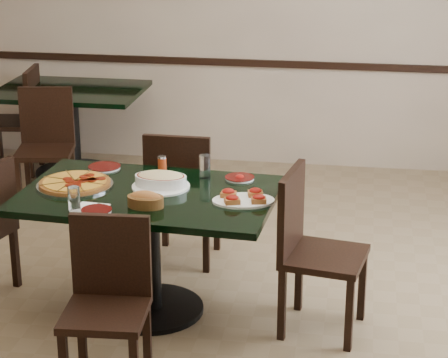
% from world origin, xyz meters
% --- Properties ---
extents(floor, '(5.50, 5.50, 0.00)m').
position_xyz_m(floor, '(0.00, 0.00, 0.00)').
color(floor, brown).
rests_on(floor, ground).
extents(room_shell, '(5.50, 5.50, 5.50)m').
position_xyz_m(room_shell, '(1.02, 1.73, 1.17)').
color(room_shell, white).
rests_on(room_shell, floor).
extents(main_table, '(1.49, 1.02, 0.75)m').
position_xyz_m(main_table, '(-0.33, -0.18, 0.57)').
color(main_table, black).
rests_on(main_table, floor).
extents(back_table, '(1.21, 0.88, 0.75)m').
position_xyz_m(back_table, '(-1.59, 2.16, 0.52)').
color(back_table, black).
rests_on(back_table, floor).
extents(chair_far, '(0.44, 0.44, 0.91)m').
position_xyz_m(chair_far, '(-0.28, 0.51, 0.51)').
color(chair_far, black).
rests_on(chair_far, floor).
extents(chair_near, '(0.43, 0.43, 0.86)m').
position_xyz_m(chair_near, '(-0.35, -0.93, 0.48)').
color(chair_near, black).
rests_on(chair_near, floor).
extents(chair_right, '(0.50, 0.50, 0.93)m').
position_xyz_m(chair_right, '(0.60, -0.22, 0.52)').
color(chair_right, black).
rests_on(chair_right, floor).
extents(back_chair_near, '(0.49, 0.49, 0.90)m').
position_xyz_m(back_chair_near, '(-1.57, 1.50, 0.50)').
color(back_chair_near, black).
rests_on(back_chair_near, floor).
extents(back_chair_left, '(0.47, 0.47, 0.91)m').
position_xyz_m(back_chair_left, '(-2.03, 2.17, 0.51)').
color(back_chair_left, black).
rests_on(back_chair_left, floor).
extents(pepperoni_pizza, '(0.44, 0.44, 0.04)m').
position_xyz_m(pepperoni_pizza, '(-0.77, -0.15, 0.77)').
color(pepperoni_pizza, '#B5B5BC').
rests_on(pepperoni_pizza, main_table).
extents(lasagna_casserole, '(0.33, 0.33, 0.09)m').
position_xyz_m(lasagna_casserole, '(-0.27, -0.09, 0.80)').
color(lasagna_casserole, white).
rests_on(lasagna_casserole, main_table).
extents(bread_basket, '(0.21, 0.15, 0.09)m').
position_xyz_m(bread_basket, '(-0.28, -0.40, 0.79)').
color(bread_basket, brown).
rests_on(bread_basket, main_table).
extents(bruschetta_platter, '(0.38, 0.30, 0.05)m').
position_xyz_m(bruschetta_platter, '(0.23, -0.25, 0.77)').
color(bruschetta_platter, white).
rests_on(bruschetta_platter, main_table).
extents(side_plate_near, '(0.16, 0.16, 0.02)m').
position_xyz_m(side_plate_near, '(-0.52, -0.52, 0.76)').
color(side_plate_near, white).
rests_on(side_plate_near, main_table).
extents(side_plate_far_r, '(0.17, 0.17, 0.03)m').
position_xyz_m(side_plate_far_r, '(0.15, 0.12, 0.76)').
color(side_plate_far_r, white).
rests_on(side_plate_far_r, main_table).
extents(side_plate_far_l, '(0.20, 0.20, 0.02)m').
position_xyz_m(side_plate_far_l, '(-0.69, 0.19, 0.76)').
color(side_plate_far_l, white).
rests_on(side_plate_far_l, main_table).
extents(napkin_setting, '(0.18, 0.18, 0.01)m').
position_xyz_m(napkin_setting, '(-0.57, -0.48, 0.75)').
color(napkin_setting, white).
rests_on(napkin_setting, main_table).
extents(water_glass_a, '(0.07, 0.07, 0.14)m').
position_xyz_m(water_glass_a, '(-0.05, 0.11, 0.82)').
color(water_glass_a, white).
rests_on(water_glass_a, main_table).
extents(water_glass_b, '(0.06, 0.06, 0.14)m').
position_xyz_m(water_glass_b, '(-0.64, -0.54, 0.82)').
color(water_glass_b, white).
rests_on(water_glass_b, main_table).
extents(pepper_shaker, '(0.05, 0.05, 0.09)m').
position_xyz_m(pepper_shaker, '(-0.33, 0.20, 0.80)').
color(pepper_shaker, '#B13412').
rests_on(pepper_shaker, main_table).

